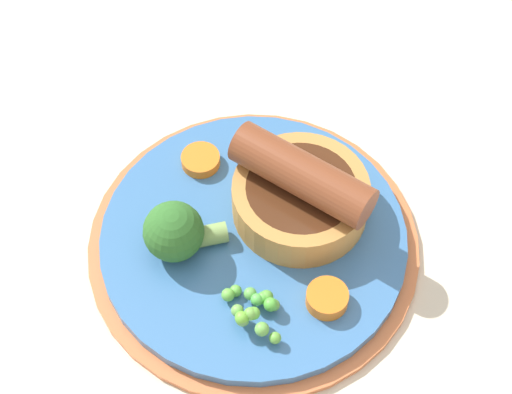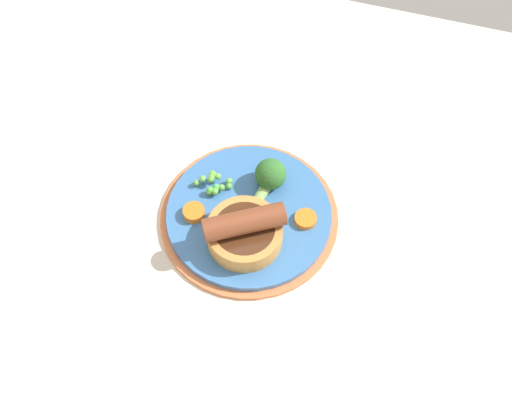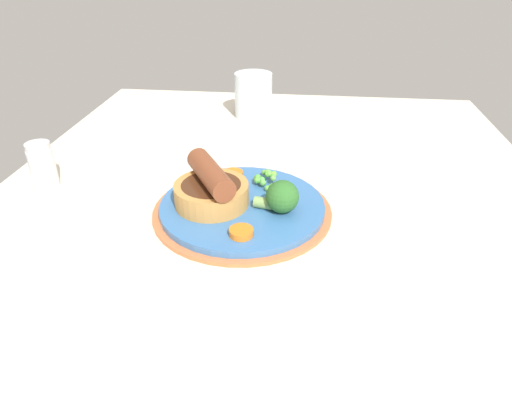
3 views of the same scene
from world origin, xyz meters
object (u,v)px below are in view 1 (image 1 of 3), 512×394
(pea_pile, at_px, (254,309))
(broccoli_floret_near, at_px, (176,232))
(dinner_plate, at_px, (254,242))
(carrot_slice_2, at_px, (327,298))
(carrot_slice_0, at_px, (201,160))
(sausage_pudding, at_px, (301,192))

(pea_pile, relative_size, broccoli_floret_near, 0.88)
(dinner_plate, xyz_separation_m, carrot_slice_2, (-0.07, -0.02, 0.01))
(dinner_plate, relative_size, carrot_slice_0, 8.19)
(dinner_plate, bearing_deg, carrot_slice_0, 7.07)
(pea_pile, distance_m, carrot_slice_2, 0.05)
(dinner_plate, bearing_deg, broccoli_floret_near, 74.93)
(carrot_slice_0, height_order, carrot_slice_2, carrot_slice_2)
(dinner_plate, xyz_separation_m, carrot_slice_0, (0.07, 0.01, 0.01))
(dinner_plate, height_order, carrot_slice_0, carrot_slice_0)
(pea_pile, height_order, broccoli_floret_near, broccoli_floret_near)
(broccoli_floret_near, height_order, carrot_slice_0, broccoli_floret_near)
(carrot_slice_0, relative_size, carrot_slice_2, 1.01)
(pea_pile, bearing_deg, sausage_pudding, -46.06)
(pea_pile, relative_size, carrot_slice_0, 1.78)
(pea_pile, bearing_deg, dinner_plate, -24.32)
(carrot_slice_2, bearing_deg, carrot_slice_0, 12.62)
(carrot_slice_0, bearing_deg, sausage_pudding, -144.56)
(sausage_pudding, bearing_deg, carrot_slice_0, 4.74)
(dinner_plate, bearing_deg, sausage_pudding, -81.35)
(dinner_plate, bearing_deg, pea_pile, 155.68)
(dinner_plate, height_order, pea_pile, pea_pile)
(broccoli_floret_near, xyz_separation_m, carrot_slice_2, (-0.08, -0.07, -0.01))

